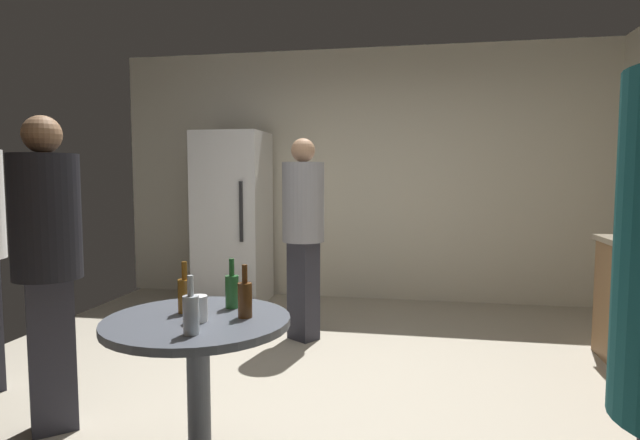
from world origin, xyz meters
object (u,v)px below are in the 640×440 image
at_px(foreground_table, 198,342).
at_px(beer_bottle_clear, 191,313).
at_px(refrigerator, 233,218).
at_px(beer_bottle_green, 232,290).
at_px(person_in_black_shirt, 47,249).
at_px(beer_bottle_brown, 245,298).
at_px(person_in_gray_shirt, 303,223).
at_px(plastic_cup_white, 198,309).
at_px(beer_bottle_amber, 185,294).

height_order(foreground_table, beer_bottle_clear, beer_bottle_clear).
height_order(refrigerator, beer_bottle_green, refrigerator).
bearing_deg(beer_bottle_clear, person_in_black_shirt, 152.95).
bearing_deg(beer_bottle_green, beer_bottle_brown, -52.33).
xyz_separation_m(refrigerator, beer_bottle_clear, (1.07, -3.40, -0.08)).
distance_m(refrigerator, beer_bottle_brown, 3.35).
relative_size(foreground_table, beer_bottle_brown, 3.48).
bearing_deg(person_in_gray_shirt, beer_bottle_clear, 35.99).
distance_m(beer_bottle_green, beer_bottle_clear, 0.41).
xyz_separation_m(beer_bottle_brown, plastic_cup_white, (-0.17, -0.10, -0.03)).
xyz_separation_m(beer_bottle_brown, person_in_black_shirt, (-1.16, 0.26, 0.15)).
xyz_separation_m(foreground_table, beer_bottle_clear, (0.07, -0.22, 0.19)).
relative_size(foreground_table, plastic_cup_white, 7.27).
bearing_deg(beer_bottle_brown, beer_bottle_amber, 175.07).
distance_m(foreground_table, beer_bottle_brown, 0.28).
bearing_deg(beer_bottle_amber, beer_bottle_brown, -4.93).
bearing_deg(person_in_gray_shirt, refrigerator, -103.58).
bearing_deg(beer_bottle_clear, foreground_table, 108.35).
bearing_deg(beer_bottle_clear, plastic_cup_white, 105.14).
height_order(refrigerator, foreground_table, refrigerator).
bearing_deg(foreground_table, beer_bottle_brown, 13.32).
relative_size(refrigerator, beer_bottle_amber, 7.83).
bearing_deg(beer_bottle_green, beer_bottle_clear, -92.00).
distance_m(beer_bottle_clear, plastic_cup_white, 0.18).
xyz_separation_m(refrigerator, person_in_gray_shirt, (1.01, -1.13, 0.06)).
xyz_separation_m(beer_bottle_amber, beer_bottle_green, (0.18, 0.12, 0.00)).
xyz_separation_m(beer_bottle_amber, plastic_cup_white, (0.12, -0.13, -0.03)).
bearing_deg(beer_bottle_amber, foreground_table, -39.07).
bearing_deg(person_in_black_shirt, person_in_gray_shirt, 109.08).
bearing_deg(person_in_gray_shirt, person_in_black_shirt, 5.43).
height_order(beer_bottle_amber, beer_bottle_green, same).
xyz_separation_m(beer_bottle_green, person_in_black_shirt, (-1.04, 0.11, 0.15)).
bearing_deg(person_in_black_shirt, beer_bottle_clear, 21.20).
xyz_separation_m(beer_bottle_clear, plastic_cup_white, (-0.05, 0.17, -0.03)).
distance_m(refrigerator, foreground_table, 3.34).
distance_m(foreground_table, plastic_cup_white, 0.17).
distance_m(beer_bottle_brown, beer_bottle_clear, 0.30).
relative_size(person_in_gray_shirt, person_in_black_shirt, 1.00).
bearing_deg(beer_bottle_green, person_in_black_shirt, 173.88).
height_order(beer_bottle_clear, person_in_black_shirt, person_in_black_shirt).
bearing_deg(beer_bottle_green, refrigerator, 109.90).
bearing_deg(refrigerator, person_in_gray_shirt, -48.18).
relative_size(refrigerator, beer_bottle_green, 7.83).
relative_size(beer_bottle_clear, person_in_gray_shirt, 0.14).
relative_size(refrigerator, plastic_cup_white, 16.36).
relative_size(refrigerator, person_in_gray_shirt, 1.09).
bearing_deg(beer_bottle_amber, refrigerator, 106.23).
bearing_deg(beer_bottle_amber, plastic_cup_white, -47.20).
height_order(beer_bottle_brown, person_in_black_shirt, person_in_black_shirt).
bearing_deg(beer_bottle_amber, beer_bottle_clear, -61.06).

